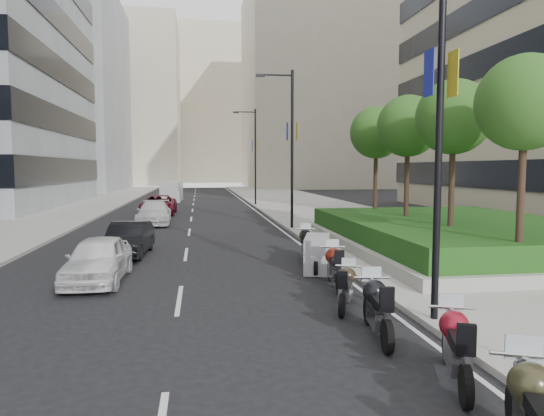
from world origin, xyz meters
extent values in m
plane|color=black|center=(0.00, 0.00, 0.00)|extent=(160.00, 160.00, 0.00)
cube|color=#9E9B93|center=(9.00, 30.00, 0.07)|extent=(10.00, 100.00, 0.15)
cube|color=#9E9B93|center=(-12.00, 30.00, 0.07)|extent=(8.00, 100.00, 0.15)
cube|color=silver|center=(3.70, 30.00, 0.01)|extent=(0.12, 100.00, 0.01)
cube|color=silver|center=(-1.50, 30.00, 0.01)|extent=(0.12, 100.00, 0.01)
cube|color=gray|center=(-24.00, 70.00, 15.00)|extent=(22.00, 26.00, 30.00)
cube|color=#B7AD93|center=(22.00, 80.00, 18.00)|extent=(28.00, 24.00, 36.00)
cube|color=#B7AD93|center=(-18.00, 100.00, 17.00)|extent=(26.00, 24.00, 34.00)
cube|color=#B7AD93|center=(2.00, 120.00, 19.00)|extent=(30.00, 24.00, 38.00)
cube|color=#9E9C93|center=(10.00, 10.00, 0.35)|extent=(10.00, 14.00, 0.40)
cube|color=#1A4313|center=(10.00, 10.00, 0.95)|extent=(9.40, 13.40, 0.80)
cylinder|color=#332319|center=(8.50, 4.00, 2.55)|extent=(0.22, 0.22, 4.00)
sphere|color=#21581B|center=(8.50, 4.00, 5.45)|extent=(2.80, 2.80, 2.80)
cylinder|color=#332319|center=(8.50, 8.00, 2.55)|extent=(0.22, 0.22, 4.00)
sphere|color=#21581B|center=(8.50, 8.00, 5.45)|extent=(2.80, 2.80, 2.80)
cylinder|color=#332319|center=(8.50, 12.00, 2.55)|extent=(0.22, 0.22, 4.00)
sphere|color=#21581B|center=(8.50, 12.00, 5.45)|extent=(2.80, 2.80, 2.80)
cylinder|color=#332319|center=(8.50, 16.00, 2.55)|extent=(0.22, 0.22, 4.00)
sphere|color=#21581B|center=(8.50, 16.00, 5.45)|extent=(2.80, 2.80, 2.80)
cylinder|color=black|center=(4.30, 1.00, 4.50)|extent=(0.16, 0.16, 9.00)
cube|color=gold|center=(4.58, 1.00, 5.60)|extent=(0.02, 0.45, 1.00)
cube|color=navy|center=(4.02, 1.00, 5.60)|extent=(0.02, 0.45, 1.00)
cylinder|color=black|center=(4.30, 18.00, 4.50)|extent=(0.16, 0.16, 9.00)
cylinder|color=black|center=(3.40, 18.00, 8.70)|extent=(1.80, 0.10, 0.10)
cube|color=black|center=(2.50, 18.00, 8.65)|extent=(0.50, 0.22, 0.14)
cube|color=gold|center=(4.58, 18.00, 5.60)|extent=(0.02, 0.45, 1.00)
cube|color=navy|center=(4.02, 18.00, 5.60)|extent=(0.02, 0.45, 1.00)
cylinder|color=black|center=(4.30, 36.00, 4.50)|extent=(0.16, 0.16, 9.00)
cylinder|color=black|center=(3.40, 36.00, 8.70)|extent=(1.80, 0.10, 0.10)
cube|color=black|center=(2.50, 36.00, 8.65)|extent=(0.50, 0.22, 0.14)
cube|color=gold|center=(4.58, 36.00, 5.60)|extent=(0.02, 0.45, 1.00)
cube|color=navy|center=(4.02, 36.00, 5.60)|extent=(0.02, 0.45, 1.00)
cylinder|color=black|center=(3.20, -3.42, 0.34)|extent=(0.38, 0.69, 0.69)
sphere|color=#35321D|center=(2.98, -3.96, 0.95)|extent=(0.53, 0.53, 0.53)
cylinder|color=silver|center=(3.09, -3.68, 1.20)|extent=(0.78, 0.36, 0.06)
cylinder|color=black|center=(2.94, -2.65, 0.32)|extent=(0.33, 0.65, 0.64)
cylinder|color=black|center=(3.50, -1.09, 0.32)|extent=(0.33, 0.65, 0.64)
cube|color=silver|center=(3.20, -1.92, 0.50)|extent=(0.59, 0.93, 0.44)
sphere|color=maroon|center=(3.32, -1.59, 0.89)|extent=(0.50, 0.50, 0.50)
cube|color=black|center=(3.09, -2.21, 0.83)|extent=(0.54, 0.83, 0.17)
cylinder|color=silver|center=(3.41, -1.33, 1.12)|extent=(0.74, 0.31, 0.05)
cylinder|color=black|center=(2.59, -0.47, 0.33)|extent=(0.22, 0.67, 0.66)
cylinder|color=black|center=(2.83, 1.21, 0.33)|extent=(0.22, 0.67, 0.66)
cube|color=silver|center=(2.70, 0.32, 0.51)|extent=(0.44, 0.94, 0.45)
sphere|color=black|center=(2.75, 0.67, 0.91)|extent=(0.51, 0.51, 0.51)
cube|color=black|center=(2.66, 0.00, 0.85)|extent=(0.41, 0.83, 0.17)
cylinder|color=silver|center=(2.79, 0.95, 1.15)|extent=(0.79, 0.16, 0.05)
cylinder|color=black|center=(2.39, 1.84, 0.29)|extent=(0.34, 0.57, 0.57)
cylinder|color=black|center=(3.00, 3.18, 0.29)|extent=(0.34, 0.57, 0.57)
cube|color=silver|center=(2.68, 2.47, 0.44)|extent=(0.57, 0.83, 0.39)
sphere|color=#2D2719|center=(2.80, 2.74, 0.79)|extent=(0.44, 0.44, 0.44)
cube|color=black|center=(2.56, 2.21, 0.74)|extent=(0.52, 0.74, 0.15)
cylinder|color=silver|center=(2.90, 2.97, 0.99)|extent=(0.64, 0.32, 0.05)
cylinder|color=black|center=(2.91, 3.80, 0.33)|extent=(0.20, 0.66, 0.65)
cylinder|color=black|center=(3.12, 5.46, 0.33)|extent=(0.20, 0.66, 0.65)
cube|color=silver|center=(3.01, 4.58, 0.50)|extent=(0.42, 0.92, 0.44)
sphere|color=maroon|center=(3.05, 4.92, 0.90)|extent=(0.50, 0.50, 0.50)
cube|color=black|center=(2.97, 4.27, 0.84)|extent=(0.39, 0.82, 0.17)
cylinder|color=silver|center=(3.09, 5.20, 1.13)|extent=(0.78, 0.15, 0.05)
cylinder|color=black|center=(2.84, 6.23, 0.29)|extent=(0.27, 0.60, 0.59)
cylinder|color=black|center=(3.27, 7.69, 0.29)|extent=(0.27, 0.60, 0.59)
cube|color=gray|center=(3.05, 6.96, 0.62)|extent=(1.33, 2.14, 1.19)
cylinder|color=black|center=(2.92, 8.29, 0.32)|extent=(0.27, 0.66, 0.65)
cylinder|color=black|center=(3.31, 9.92, 0.32)|extent=(0.27, 0.66, 0.65)
cube|color=silver|center=(3.10, 9.05, 0.50)|extent=(0.51, 0.94, 0.44)
sphere|color=#31301B|center=(3.18, 9.39, 0.90)|extent=(0.50, 0.50, 0.50)
cube|color=black|center=(3.03, 8.75, 0.84)|extent=(0.47, 0.83, 0.17)
cylinder|color=silver|center=(3.25, 9.66, 1.13)|extent=(0.76, 0.23, 0.05)
imported|color=white|center=(-4.07, 6.46, 0.71)|extent=(1.74, 4.21, 1.43)
imported|color=black|center=(-3.77, 10.96, 0.68)|extent=(1.71, 4.21, 1.36)
imported|color=silver|center=(-3.77, 22.18, 0.72)|extent=(2.15, 5.03, 1.45)
imported|color=maroon|center=(-3.99, 28.56, 0.75)|extent=(2.55, 5.41, 1.50)
cube|color=#AEAEB0|center=(-3.82, 43.69, 1.04)|extent=(2.21, 5.07, 2.08)
cube|color=#AEAEB0|center=(-3.82, 41.81, 0.55)|extent=(1.96, 1.31, 1.09)
cylinder|color=black|center=(-4.61, 41.91, 0.35)|extent=(0.25, 0.69, 0.69)
cylinder|color=black|center=(-3.02, 41.91, 0.35)|extent=(0.25, 0.69, 0.69)
cylinder|color=black|center=(-4.61, 45.28, 0.35)|extent=(0.25, 0.69, 0.69)
cylinder|color=black|center=(-3.02, 45.28, 0.35)|extent=(0.25, 0.69, 0.69)
camera|label=1|loc=(-0.93, -9.06, 3.55)|focal=32.00mm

